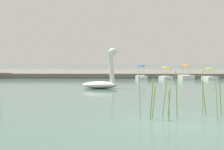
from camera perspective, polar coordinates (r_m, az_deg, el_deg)
ground_plane at (r=9.48m, az=11.26°, el=-8.81°), size 594.25×594.25×0.00m
shore_bank_far at (r=46.36m, az=2.96°, el=0.43°), size 139.51×23.62×0.56m
swan_boat at (r=21.32m, az=-1.85°, el=-0.94°), size 2.68×1.67×2.88m
pedal_boat_blue at (r=33.02m, az=5.61°, el=-0.06°), size 1.19×2.10×1.61m
pedal_boat_yellow at (r=33.13m, az=10.23°, el=-0.15°), size 1.36×1.98×1.41m
pedal_boat_orange at (r=34.08m, az=13.92°, el=-0.09°), size 1.39×2.33×1.61m
pedal_boat_lime at (r=34.43m, az=18.12°, el=-0.09°), size 1.35×1.92×1.29m
reed_clump_foreground at (r=10.42m, az=14.13°, el=-4.25°), size 3.28×1.51×1.58m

